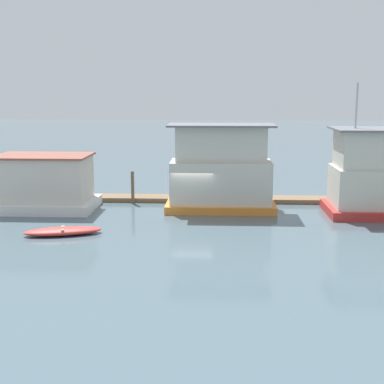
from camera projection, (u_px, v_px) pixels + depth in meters
name	position (u px, v px, depth m)	size (l,w,h in m)	color
ground_plane	(193.00, 211.00, 32.81)	(200.00, 200.00, 0.00)	#475B66
dock_walkway	(195.00, 199.00, 35.82)	(51.00, 1.59, 0.30)	brown
houseboat_white	(44.00, 184.00, 33.08)	(6.29, 4.12, 3.42)	white
houseboat_orange	(221.00, 172.00, 32.78)	(6.71, 3.24, 5.30)	orange
houseboat_red	(374.00, 175.00, 31.59)	(5.45, 4.13, 7.75)	red
dinghy_red	(63.00, 231.00, 27.45)	(4.11, 2.20, 0.39)	red
mooring_post_far_right	(133.00, 187.00, 34.82)	(0.21, 0.21, 2.15)	brown
mooring_post_near_right	(43.00, 188.00, 35.14)	(0.27, 0.27, 1.91)	brown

